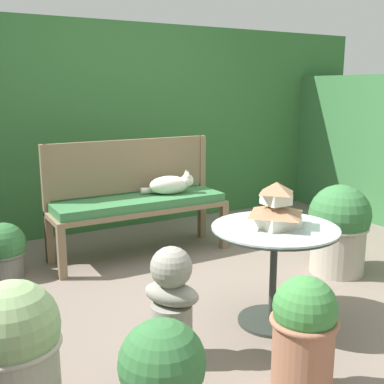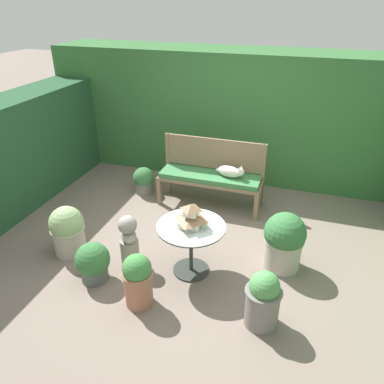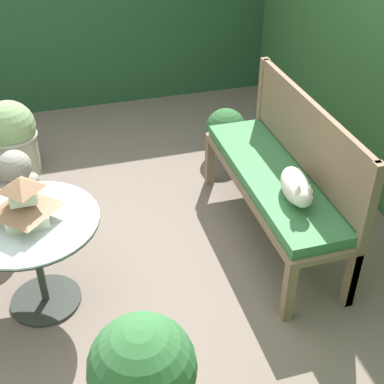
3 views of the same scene
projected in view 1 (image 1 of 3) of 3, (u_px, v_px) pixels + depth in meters
name	position (u px, v px, depth m)	size (l,w,h in m)	color
ground	(215.00, 299.00, 3.34)	(30.00, 30.00, 0.00)	#75665B
foliage_hedge_back	(93.00, 125.00, 5.26)	(6.40, 1.06, 2.08)	#336633
garden_bench	(140.00, 207.00, 4.13)	(1.53, 0.45, 0.52)	#7F664C
bench_backrest	(130.00, 172.00, 4.25)	(1.53, 0.06, 1.00)	#7F664C
cat	(171.00, 185.00, 4.25)	(0.45, 0.26, 0.21)	silver
patio_table	(274.00, 247.00, 2.91)	(0.77, 0.77, 0.62)	#2D332D
pagoda_birdhouse	(276.00, 208.00, 2.86)	(0.30, 0.30, 0.27)	silver
garden_bust	(172.00, 304.00, 2.53)	(0.32, 0.35, 0.64)	gray
potted_plant_bench_left	(14.00, 349.00, 2.10)	(0.41, 0.41, 0.63)	#ADA393
potted_plant_hedge_corner	(339.00, 228.00, 3.77)	(0.48, 0.48, 0.71)	#ADA393
potted_plant_table_far	(4.00, 251.00, 3.70)	(0.34, 0.34, 0.43)	slate
potted_plant_patio_mid	(162.00, 372.00, 2.09)	(0.39, 0.39, 0.47)	#4C5651
potted_plant_table_near	(304.00, 336.00, 2.22)	(0.32, 0.32, 0.60)	#9E664C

